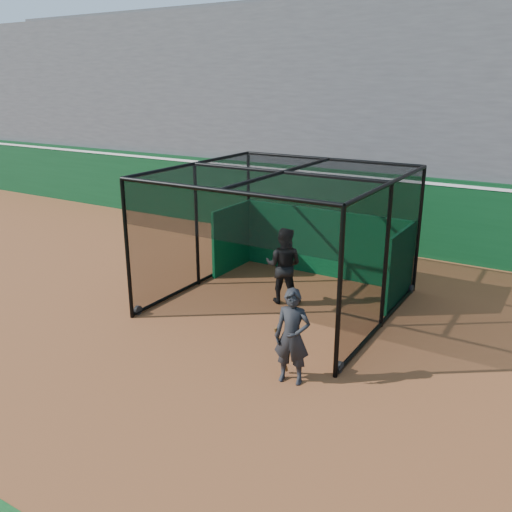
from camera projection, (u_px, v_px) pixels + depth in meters
The scene contains 6 objects.
ground at pixel (197, 342), 11.49m from camera, with size 120.00×120.00×0.00m, color brown.
outfield_wall at pixel (351, 207), 17.99m from camera, with size 50.00×0.50×2.50m.
grandstand at pixel (394, 103), 20.08m from camera, with size 50.00×7.85×8.95m.
batting_cage at pixel (282, 240), 12.99m from camera, with size 5.22×5.22×3.27m.
batter at pixel (284, 265), 13.28m from camera, with size 0.93×0.72×1.91m, color black.
on_deck_player at pixel (292, 337), 9.71m from camera, with size 0.74×0.56×1.80m.
Camera 1 is at (6.46, -8.20, 5.27)m, focal length 38.00 mm.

